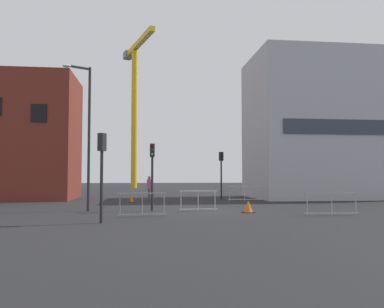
# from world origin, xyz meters

# --- Properties ---
(ground) EXTENTS (160.00, 160.00, 0.00)m
(ground) POSITION_xyz_m (0.00, 0.00, 0.00)
(ground) COLOR black
(brick_building) EXTENTS (10.33, 6.34, 9.65)m
(brick_building) POSITION_xyz_m (-13.90, 11.79, 4.83)
(brick_building) COLOR maroon
(brick_building) RESTS_ON ground
(office_block) EXTENTS (13.50, 8.07, 11.79)m
(office_block) POSITION_xyz_m (12.35, 11.06, 5.90)
(office_block) COLOR #A8AAB2
(office_block) RESTS_ON ground
(construction_crane) EXTENTS (4.85, 13.21, 21.58)m
(construction_crane) POSITION_xyz_m (-4.82, 38.54, 13.95)
(construction_crane) COLOR gold
(construction_crane) RESTS_ON ground
(streetlamp_tall) EXTENTS (1.38, 0.79, 7.60)m
(streetlamp_tall) POSITION_xyz_m (-6.33, 0.64, 4.41)
(streetlamp_tall) COLOR #232326
(streetlamp_tall) RESTS_ON ground
(traffic_light_island) EXTENTS (0.39, 0.33, 3.72)m
(traffic_light_island) POSITION_xyz_m (2.75, 10.35, 2.51)
(traffic_light_island) COLOR black
(traffic_light_island) RESTS_ON ground
(traffic_light_crosswalk) EXTENTS (0.27, 0.38, 3.53)m
(traffic_light_crosswalk) POSITION_xyz_m (-2.87, 0.37, 2.40)
(traffic_light_crosswalk) COLOR #232326
(traffic_light_crosswalk) RESTS_ON ground
(traffic_light_median) EXTENTS (0.34, 0.39, 3.52)m
(traffic_light_median) POSITION_xyz_m (-4.93, -4.74, 2.39)
(traffic_light_median) COLOR #232326
(traffic_light_median) RESTS_ON ground
(pedestrian_walking) EXTENTS (0.34, 0.34, 1.80)m
(pedestrian_walking) POSITION_xyz_m (-2.93, 9.03, 1.06)
(pedestrian_walking) COLOR #4C4C51
(pedestrian_walking) RESTS_ON ground
(safety_barrier_front) EXTENTS (2.46, 0.19, 1.08)m
(safety_barrier_front) POSITION_xyz_m (4.04, 8.08, 0.56)
(safety_barrier_front) COLOR #B2B5BA
(safety_barrier_front) RESTS_ON ground
(safety_barrier_left_run) EXTENTS (2.20, 0.31, 1.08)m
(safety_barrier_left_run) POSITION_xyz_m (-3.36, -2.50, 0.56)
(safety_barrier_left_run) COLOR gray
(safety_barrier_left_run) RESTS_ON ground
(safety_barrier_rear) EXTENTS (2.01, 0.15, 1.08)m
(safety_barrier_rear) POSITION_xyz_m (-0.49, 0.01, 0.56)
(safety_barrier_rear) COLOR #B2B5BA
(safety_barrier_rear) RESTS_ON ground
(safety_barrier_mid_span) EXTENTS (2.56, 0.24, 1.08)m
(safety_barrier_mid_span) POSITION_xyz_m (5.39, -2.93, 0.56)
(safety_barrier_mid_span) COLOR #9EA0A5
(safety_barrier_mid_span) RESTS_ON ground
(traffic_cone_striped) EXTENTS (0.45, 0.45, 0.46)m
(traffic_cone_striped) POSITION_xyz_m (-4.15, 7.54, 0.21)
(traffic_cone_striped) COLOR black
(traffic_cone_striped) RESTS_ON ground
(traffic_cone_on_verge) EXTENTS (0.60, 0.60, 0.61)m
(traffic_cone_on_verge) POSITION_xyz_m (1.90, -1.10, 0.28)
(traffic_cone_on_verge) COLOR black
(traffic_cone_on_verge) RESTS_ON ground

